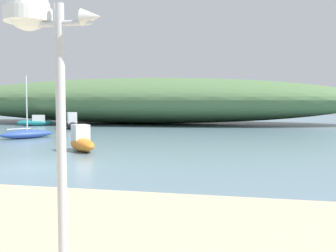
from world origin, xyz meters
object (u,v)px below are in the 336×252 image
at_px(motorboat_outer_mooring, 72,123).
at_px(motorboat_mid_channel, 82,141).
at_px(mast_structure, 36,33).
at_px(sailboat_by_sandbar, 27,134).
at_px(motorboat_off_point, 36,122).

bearing_deg(motorboat_outer_mooring, motorboat_mid_channel, -61.76).
relative_size(mast_structure, motorboat_outer_mooring, 1.26).
bearing_deg(mast_structure, motorboat_outer_mooring, 115.75).
bearing_deg(sailboat_by_sandbar, motorboat_mid_channel, -39.93).
bearing_deg(motorboat_mid_channel, mast_structure, -67.16).
distance_m(motorboat_mid_channel, sailboat_by_sandbar, 7.94).
bearing_deg(motorboat_mid_channel, sailboat_by_sandbar, 140.07).
distance_m(mast_structure, motorboat_mid_channel, 13.42).
relative_size(mast_structure, sailboat_by_sandbar, 0.89).
xyz_separation_m(mast_structure, motorboat_mid_channel, (-5.10, 12.11, -2.69)).
xyz_separation_m(mast_structure, sailboat_by_sandbar, (-11.19, 17.21, -2.85)).
bearing_deg(motorboat_off_point, mast_structure, -58.47).
xyz_separation_m(motorboat_off_point, sailboat_by_sandbar, (6.50, -11.63, -0.11)).
height_order(motorboat_off_point, sailboat_by_sandbar, sailboat_by_sandbar).
height_order(mast_structure, sailboat_by_sandbar, sailboat_by_sandbar).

